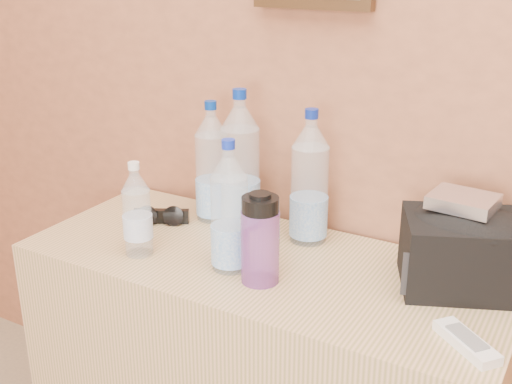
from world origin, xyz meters
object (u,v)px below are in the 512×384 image
at_px(nalgene_bottle, 260,239).
at_px(pet_small, 137,214).
at_px(pet_large_a, 240,168).
at_px(foil_packet, 463,201).
at_px(pet_large_d, 229,213).
at_px(toiletry_bag, 467,249).
at_px(sunglasses, 161,216).
at_px(ac_remote, 466,342).
at_px(pet_large_c, 309,184).
at_px(pet_large_b, 212,168).

bearing_deg(nalgene_bottle, pet_small, -175.36).
distance_m(pet_large_a, foil_packet, 0.57).
distance_m(pet_large_d, foil_packet, 0.50).
bearing_deg(pet_small, toiletry_bag, 17.28).
relative_size(pet_large_d, foil_packet, 2.33).
xyz_separation_m(sunglasses, ac_remote, (0.84, -0.18, -0.01)).
bearing_deg(foil_packet, pet_large_c, 173.30).
bearing_deg(foil_packet, toiletry_bag, -15.81).
bearing_deg(nalgene_bottle, toiletry_bag, 26.41).
height_order(pet_large_c, ac_remote, pet_large_c).
distance_m(pet_small, toiletry_bag, 0.75).
bearing_deg(pet_large_d, foil_packet, 21.40).
distance_m(pet_large_d, ac_remote, 0.56).
distance_m(pet_large_b, ac_remote, 0.80).
xyz_separation_m(pet_large_c, sunglasses, (-0.39, -0.10, -0.13)).
bearing_deg(pet_large_c, pet_large_b, -179.81).
relative_size(pet_large_b, sunglasses, 2.19).
bearing_deg(pet_small, foil_packet, 18.21).
xyz_separation_m(pet_large_a, foil_packet, (0.57, -0.04, 0.03)).
xyz_separation_m(nalgene_bottle, ac_remote, (0.45, -0.03, -0.09)).
bearing_deg(nalgene_bottle, pet_large_b, 139.32).
relative_size(pet_large_d, sunglasses, 2.07).
height_order(toiletry_bag, foil_packet, foil_packet).
bearing_deg(foil_packet, nalgene_bottle, -151.61).
distance_m(pet_large_b, pet_large_d, 0.30).
height_order(pet_small, foil_packet, pet_small).
bearing_deg(sunglasses, pet_large_d, -51.01).
xyz_separation_m(pet_large_b, sunglasses, (-0.10, -0.10, -0.12)).
relative_size(pet_large_c, pet_large_d, 1.10).
xyz_separation_m(pet_large_d, sunglasses, (-0.30, 0.13, -0.12)).
relative_size(pet_large_a, nalgene_bottle, 1.77).
distance_m(pet_small, sunglasses, 0.20).
xyz_separation_m(pet_large_a, pet_large_d, (0.10, -0.22, -0.03)).
bearing_deg(toiletry_bag, ac_remote, -98.60).
xyz_separation_m(pet_large_c, foil_packet, (0.37, -0.04, 0.04)).
distance_m(nalgene_bottle, ac_remote, 0.46).
xyz_separation_m(pet_large_c, toiletry_bag, (0.40, -0.05, -0.06)).
height_order(ac_remote, toiletry_bag, toiletry_bag).
distance_m(pet_large_c, foil_packet, 0.38).
bearing_deg(pet_large_a, ac_remote, -22.67).
bearing_deg(pet_large_b, pet_small, -97.08).
height_order(nalgene_bottle, foil_packet, same).
bearing_deg(foil_packet, pet_large_a, 176.25).
distance_m(pet_large_a, pet_small, 0.30).
height_order(pet_large_a, ac_remote, pet_large_a).
height_order(pet_large_c, pet_small, pet_large_c).
height_order(sunglasses, foil_packet, foil_packet).
height_order(pet_large_c, pet_large_d, pet_large_c).
distance_m(pet_large_c, pet_large_d, 0.24).
bearing_deg(pet_small, sunglasses, 111.30).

